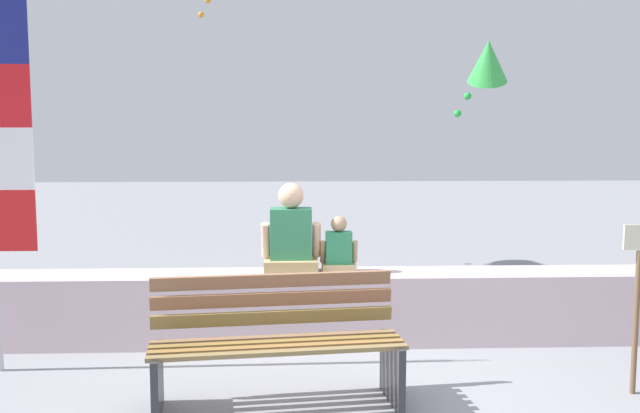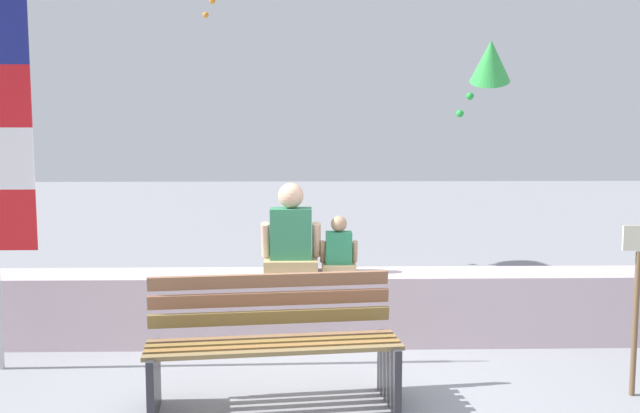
% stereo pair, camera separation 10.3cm
% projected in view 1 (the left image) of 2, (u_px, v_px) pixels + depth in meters
% --- Properties ---
extents(ground_plane, '(40.00, 40.00, 0.00)m').
position_uv_depth(ground_plane, '(332.00, 388.00, 5.31)').
color(ground_plane, gray).
extents(seawall_ledge, '(6.49, 0.54, 0.63)m').
position_uv_depth(seawall_ledge, '(325.00, 307.00, 6.44)').
color(seawall_ledge, '#C6AFB8').
rests_on(seawall_ledge, ground).
extents(park_bench, '(1.79, 0.81, 0.88)m').
position_uv_depth(park_bench, '(276.00, 345.00, 4.96)').
color(park_bench, olive).
rests_on(park_bench, ground).
extents(person_adult, '(0.53, 0.39, 0.81)m').
position_uv_depth(person_adult, '(291.00, 238.00, 6.37)').
color(person_adult, tan).
rests_on(person_adult, seawall_ledge).
extents(person_child, '(0.34, 0.25, 0.51)m').
position_uv_depth(person_child, '(339.00, 250.00, 6.40)').
color(person_child, tan).
rests_on(person_child, seawall_ledge).
extents(flag_banner, '(0.36, 0.05, 3.38)m').
position_uv_depth(flag_banner, '(2.00, 122.00, 5.47)').
color(flag_banner, '#B7B7BC').
rests_on(flag_banner, ground).
extents(kite_green, '(0.60, 0.64, 0.87)m').
position_uv_depth(kite_green, '(488.00, 62.00, 7.39)').
color(kite_green, green).
extents(sign_post, '(0.24, 0.04, 1.24)m').
position_uv_depth(sign_post, '(637.00, 294.00, 5.12)').
color(sign_post, brown).
rests_on(sign_post, ground).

